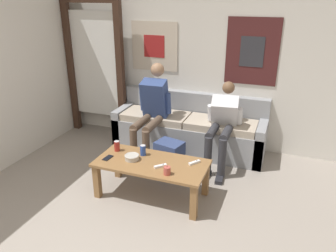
{
  "coord_description": "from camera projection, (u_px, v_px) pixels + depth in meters",
  "views": [
    {
      "loc": [
        1.4,
        -1.65,
        2.18
      ],
      "look_at": [
        0.11,
        1.8,
        0.68
      ],
      "focal_mm": 35.0,
      "sensor_mm": 36.0,
      "label": 1
    }
  ],
  "objects": [
    {
      "name": "cell_phone",
      "position": [
        108.0,
        158.0,
        3.73
      ],
      "size": [
        0.08,
        0.14,
        0.01
      ],
      "color": "black",
      "rests_on": "coffee_table"
    },
    {
      "name": "backpack",
      "position": [
        169.0,
        157.0,
        4.29
      ],
      "size": [
        0.39,
        0.35,
        0.39
      ],
      "color": "navy",
      "rests_on": "ground_plane"
    },
    {
      "name": "ceramic_bowl",
      "position": [
        132.0,
        157.0,
        3.69
      ],
      "size": [
        0.17,
        0.17,
        0.06
      ],
      "color": "#B7B2A8",
      "rests_on": "coffee_table"
    },
    {
      "name": "person_seated_adult",
      "position": [
        152.0,
        108.0,
        4.54
      ],
      "size": [
        0.47,
        0.93,
        1.29
      ],
      "color": "brown",
      "rests_on": "ground_plane"
    },
    {
      "name": "drink_can_blue",
      "position": [
        143.0,
        150.0,
        3.78
      ],
      "size": [
        0.07,
        0.07,
        0.12
      ],
      "color": "#28479E",
      "rests_on": "coffee_table"
    },
    {
      "name": "wall_back",
      "position": [
        190.0,
        59.0,
        4.81
      ],
      "size": [
        10.0,
        0.07,
        2.55
      ],
      "color": "silver",
      "rests_on": "ground_plane"
    },
    {
      "name": "door_frame",
      "position": [
        95.0,
        61.0,
        5.13
      ],
      "size": [
        1.0,
        0.1,
        2.15
      ],
      "color": "#382319",
      "rests_on": "ground_plane"
    },
    {
      "name": "person_seated_teen",
      "position": [
        222.0,
        123.0,
        4.27
      ],
      "size": [
        0.47,
        0.91,
        1.09
      ],
      "color": "#2D2D33",
      "rests_on": "ground_plane"
    },
    {
      "name": "game_controller_near_right",
      "position": [
        160.0,
        166.0,
        3.54
      ],
      "size": [
        0.13,
        0.13,
        0.03
      ],
      "color": "white",
      "rests_on": "coffee_table"
    },
    {
      "name": "game_controller_near_left",
      "position": [
        195.0,
        163.0,
        3.61
      ],
      "size": [
        0.11,
        0.14,
        0.03
      ],
      "color": "white",
      "rests_on": "coffee_table"
    },
    {
      "name": "pillar_candle",
      "position": [
        167.0,
        171.0,
        3.38
      ],
      "size": [
        0.07,
        0.07,
        0.1
      ],
      "color": "#B24C42",
      "rests_on": "coffee_table"
    },
    {
      "name": "couch",
      "position": [
        189.0,
        130.0,
        4.85
      ],
      "size": [
        2.21,
        0.66,
        0.81
      ],
      "color": "gray",
      "rests_on": "ground_plane"
    },
    {
      "name": "coffee_table",
      "position": [
        152.0,
        168.0,
        3.67
      ],
      "size": [
        1.25,
        0.59,
        0.43
      ],
      "color": "olive",
      "rests_on": "ground_plane"
    },
    {
      "name": "drink_can_red",
      "position": [
        117.0,
        146.0,
        3.89
      ],
      "size": [
        0.07,
        0.07,
        0.12
      ],
      "color": "maroon",
      "rests_on": "coffee_table"
    }
  ]
}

